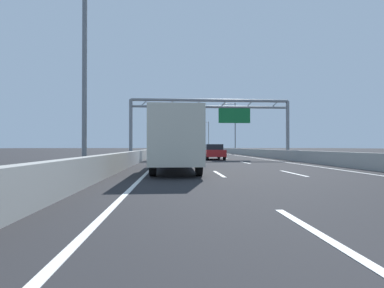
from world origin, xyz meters
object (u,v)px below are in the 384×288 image
(green_car, at_px, (184,148))
(yellow_car, at_px, (175,148))
(streetlamp_right_mid, at_px, (234,125))
(blue_car, at_px, (184,148))
(streetlamp_left_far, at_px, (163,134))
(red_car, at_px, (213,152))
(streetlamp_right_far, at_px, (208,134))
(orange_car, at_px, (175,148))
(box_truck, at_px, (176,140))
(sign_gantry, at_px, (210,113))
(streetlamp_left_near, at_px, (90,50))
(streetlamp_left_mid, at_px, (154,124))

(green_car, bearing_deg, yellow_car, -119.30)
(streetlamp_right_mid, relative_size, blue_car, 2.12)
(streetlamp_left_far, distance_m, red_car, 64.72)
(streetlamp_right_far, relative_size, blue_car, 2.12)
(orange_car, relative_size, red_car, 1.07)
(blue_car, relative_size, box_truck, 0.52)
(sign_gantry, distance_m, streetlamp_left_near, 18.81)
(streetlamp_right_far, distance_m, red_car, 64.71)
(streetlamp_right_mid, height_order, blue_car, streetlamp_right_mid)
(green_car, height_order, blue_car, blue_car)
(streetlamp_left_near, relative_size, orange_car, 2.03)
(streetlamp_right_mid, height_order, green_car, streetlamp_right_mid)
(sign_gantry, height_order, streetlamp_right_far, streetlamp_right_far)
(streetlamp_right_mid, height_order, orange_car, streetlamp_right_mid)
(streetlamp_left_mid, xyz_separation_m, streetlamp_right_far, (14.93, 39.91, 0.00))
(streetlamp_right_mid, bearing_deg, red_car, -107.02)
(streetlamp_left_near, bearing_deg, yellow_car, 87.08)
(streetlamp_left_mid, relative_size, streetlamp_right_mid, 1.00)
(streetlamp_right_far, relative_size, orange_car, 2.03)
(streetlamp_right_mid, bearing_deg, box_truck, -107.01)
(yellow_car, relative_size, box_truck, 0.49)
(green_car, distance_m, red_car, 68.37)
(streetlamp_left_near, height_order, streetlamp_left_mid, same)
(streetlamp_right_far, height_order, box_truck, streetlamp_right_far)
(streetlamp_right_mid, xyz_separation_m, green_car, (-7.61, 44.16, -4.67))
(blue_car, relative_size, yellow_car, 1.06)
(streetlamp_right_mid, relative_size, box_truck, 1.10)
(streetlamp_left_near, height_order, yellow_car, streetlamp_left_near)
(streetlamp_right_far, bearing_deg, streetlamp_left_far, 180.00)
(streetlamp_left_far, bearing_deg, streetlamp_left_near, -90.00)
(green_car, xyz_separation_m, blue_car, (0.33, 12.11, 0.03))
(streetlamp_right_far, distance_m, blue_car, 18.49)
(streetlamp_right_mid, relative_size, orange_car, 2.03)
(streetlamp_right_far, xyz_separation_m, yellow_car, (-10.95, -1.70, -4.67))
(streetlamp_right_far, bearing_deg, yellow_car, -171.15)
(sign_gantry, relative_size, orange_car, 3.65)
(streetlamp_left_near, distance_m, orange_car, 70.98)
(streetlamp_left_mid, bearing_deg, yellow_car, 84.05)
(streetlamp_right_mid, relative_size, red_car, 2.16)
(streetlamp_left_near, distance_m, blue_car, 96.59)
(orange_car, bearing_deg, sign_gantry, -86.35)
(green_car, distance_m, blue_car, 12.11)
(streetlamp_left_far, xyz_separation_m, yellow_car, (3.98, -1.70, -4.67))
(streetlamp_left_far, relative_size, yellow_car, 2.25)
(streetlamp_left_near, xyz_separation_m, streetlamp_right_far, (14.93, 79.81, 0.00))
(streetlamp_right_far, bearing_deg, streetlamp_left_mid, -110.51)
(sign_gantry, relative_size, streetlamp_right_far, 1.80)
(box_truck, bearing_deg, streetlamp_right_mid, 72.99)
(streetlamp_left_near, xyz_separation_m, yellow_car, (3.98, 78.11, -4.67))
(sign_gantry, height_order, streetlamp_left_far, streetlamp_left_far)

